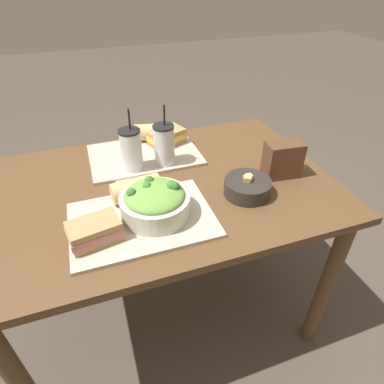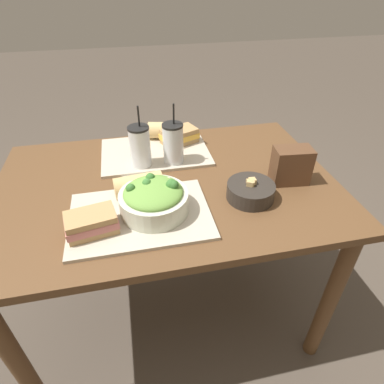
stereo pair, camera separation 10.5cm
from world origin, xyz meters
The scene contains 14 objects.
ground_plane centered at (0.00, 0.00, 0.00)m, with size 12.00×12.00×0.00m, color #4C4238.
dining_table centered at (0.00, 0.00, 0.65)m, with size 1.26×0.84×0.77m.
tray_near centered at (-0.11, -0.18, 0.77)m, with size 0.45×0.31×0.01m.
tray_far centered at (-0.02, 0.23, 0.77)m, with size 0.45×0.31×0.01m.
salad_bowl centered at (-0.06, -0.17, 0.83)m, with size 0.22×0.22×0.11m.
soup_bowl centered at (0.27, -0.16, 0.80)m, with size 0.17×0.17×0.08m.
sandwich_near centered at (-0.26, -0.23, 0.81)m, with size 0.17×0.12×0.06m.
baguette_near centered at (-0.10, -0.06, 0.81)m, with size 0.17×0.09×0.07m.
sandwich_far centered at (0.10, 0.28, 0.81)m, with size 0.18×0.15×0.06m.
baguette_far centered at (0.05, 0.34, 0.81)m, with size 0.16×0.11×0.07m.
drink_cup_dark centered at (-0.08, 0.13, 0.85)m, with size 0.08×0.08×0.24m.
drink_cup_red centered at (0.05, 0.13, 0.85)m, with size 0.08×0.08×0.24m.
chip_bag centered at (0.45, -0.09, 0.83)m, with size 0.14×0.09×0.14m.
napkin_folded centered at (-0.10, 0.02, 0.77)m, with size 0.19×0.17×0.00m.
Camera 2 is at (-0.11, -0.99, 1.45)m, focal length 30.00 mm.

